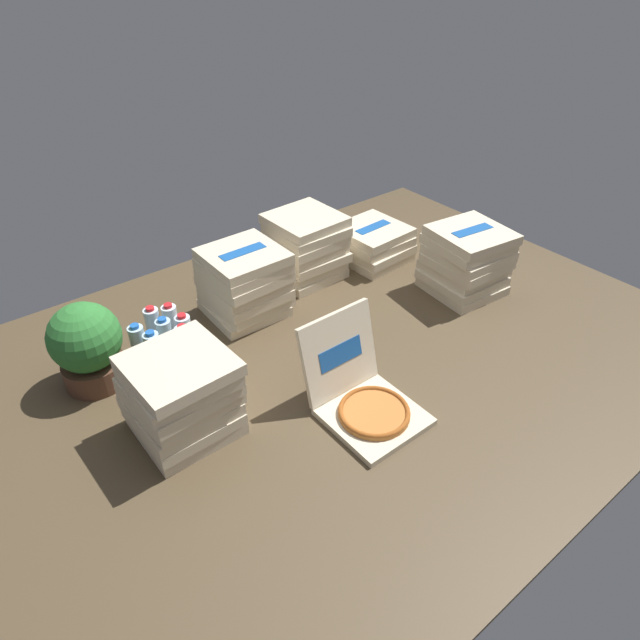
# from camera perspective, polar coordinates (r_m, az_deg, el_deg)

# --- Properties ---
(ground_plane) EXTENTS (3.20, 2.40, 0.02)m
(ground_plane) POSITION_cam_1_polar(r_m,az_deg,el_deg) (2.59, 2.36, -3.25)
(ground_plane) COLOR #4C3D28
(open_pizza_box) EXTENTS (0.35, 0.45, 0.37)m
(open_pizza_box) POSITION_cam_1_polar(r_m,az_deg,el_deg) (2.24, 4.44, -7.73)
(open_pizza_box) COLOR beige
(open_pizza_box) RESTS_ON ground_plane
(pizza_stack_center_far) EXTENTS (0.37, 0.39, 0.20)m
(pizza_stack_center_far) POSITION_cam_1_polar(r_m,az_deg,el_deg) (3.26, 5.45, 7.83)
(pizza_stack_center_far) COLOR beige
(pizza_stack_center_far) RESTS_ON ground_plane
(pizza_stack_center_near) EXTENTS (0.40, 0.41, 0.35)m
(pizza_stack_center_near) POSITION_cam_1_polar(r_m,az_deg,el_deg) (3.02, 14.75, 5.92)
(pizza_stack_center_near) COLOR beige
(pizza_stack_center_near) RESTS_ON ground_plane
(pizza_stack_left_far) EXTENTS (0.38, 0.38, 0.35)m
(pizza_stack_left_far) POSITION_cam_1_polar(r_m,az_deg,el_deg) (3.06, -1.52, 7.55)
(pizza_stack_left_far) COLOR beige
(pizza_stack_left_far) RESTS_ON ground_plane
(pizza_stack_right_near) EXTENTS (0.38, 0.39, 0.35)m
(pizza_stack_right_near) POSITION_cam_1_polar(r_m,az_deg,el_deg) (2.75, -7.76, 3.79)
(pizza_stack_right_near) COLOR beige
(pizza_stack_right_near) RESTS_ON ground_plane
(pizza_stack_right_far) EXTENTS (0.38, 0.39, 0.35)m
(pizza_stack_right_far) POSITION_cam_1_polar(r_m,az_deg,el_deg) (2.16, -14.07, -7.51)
(pizza_stack_right_far) COLOR beige
(pizza_stack_right_far) RESTS_ON ground_plane
(water_bottle_0) EXTENTS (0.07, 0.07, 0.21)m
(water_bottle_0) POSITION_cam_1_polar(r_m,az_deg,el_deg) (2.52, -16.66, -3.15)
(water_bottle_0) COLOR silver
(water_bottle_0) RESTS_ON ground_plane
(water_bottle_1) EXTENTS (0.07, 0.07, 0.21)m
(water_bottle_1) POSITION_cam_1_polar(r_m,az_deg,el_deg) (2.58, -18.08, -2.44)
(water_bottle_1) COLOR silver
(water_bottle_1) RESTS_ON ground_plane
(water_bottle_2) EXTENTS (0.07, 0.07, 0.21)m
(water_bottle_2) POSITION_cam_1_polar(r_m,az_deg,el_deg) (2.67, -15.00, -0.37)
(water_bottle_2) COLOR white
(water_bottle_2) RESTS_ON ground_plane
(water_bottle_3) EXTENTS (0.07, 0.07, 0.21)m
(water_bottle_3) POSITION_cam_1_polar(r_m,az_deg,el_deg) (2.67, -16.67, -0.67)
(water_bottle_3) COLOR silver
(water_bottle_3) RESTS_ON ground_plane
(water_bottle_4) EXTENTS (0.07, 0.07, 0.21)m
(water_bottle_4) POSITION_cam_1_polar(r_m,az_deg,el_deg) (2.58, -15.54, -1.79)
(water_bottle_4) COLOR silver
(water_bottle_4) RESTS_ON ground_plane
(water_bottle_5) EXTENTS (0.07, 0.07, 0.21)m
(water_bottle_5) POSITION_cam_1_polar(r_m,az_deg,el_deg) (2.52, -13.68, -2.54)
(water_bottle_5) COLOR silver
(water_bottle_5) RESTS_ON ground_plane
(water_bottle_6) EXTENTS (0.07, 0.07, 0.21)m
(water_bottle_6) POSITION_cam_1_polar(r_m,az_deg,el_deg) (2.59, -13.69, -1.43)
(water_bottle_6) COLOR silver
(water_bottle_6) RESTS_ON ground_plane
(potted_plant) EXTENTS (0.30, 0.30, 0.38)m
(potted_plant) POSITION_cam_1_polar(r_m,az_deg,el_deg) (2.49, -22.78, -2.39)
(potted_plant) COLOR #513323
(potted_plant) RESTS_ON ground_plane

